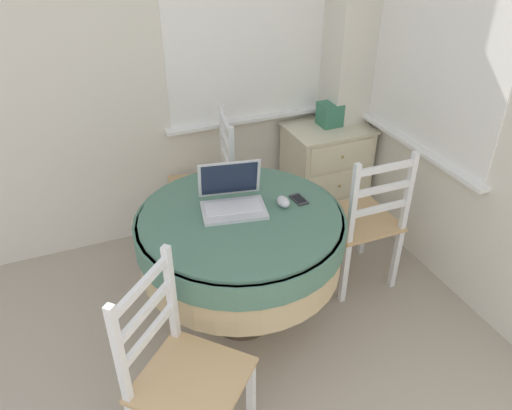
{
  "coord_description": "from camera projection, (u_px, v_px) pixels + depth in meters",
  "views": [
    {
      "loc": [
        0.35,
        0.29,
        2.13
      ],
      "look_at": [
        1.24,
        2.42,
        0.66
      ],
      "focal_mm": 35.0,
      "sensor_mm": 36.0,
      "label": 1
    }
  ],
  "objects": [
    {
      "name": "corner_cabinet",
      "position": [
        325.0,
        171.0,
        3.69
      ],
      "size": [
        0.58,
        0.44,
        0.71
      ],
      "color": "beige",
      "rests_on": "ground_plane"
    },
    {
      "name": "round_dining_table",
      "position": [
        241.0,
        237.0,
        2.61
      ],
      "size": [
        1.09,
        1.09,
        0.73
      ],
      "color": "#4C3D2D",
      "rests_on": "ground_plane"
    },
    {
      "name": "storage_box",
      "position": [
        330.0,
        114.0,
        3.5
      ],
      "size": [
        0.15,
        0.15,
        0.16
      ],
      "color": "#387A5B",
      "rests_on": "corner_cabinet"
    },
    {
      "name": "dining_chair_camera_near",
      "position": [
        182.0,
        374.0,
        2.04
      ],
      "size": [
        0.59,
        0.59,
        0.94
      ],
      "color": "tan",
      "rests_on": "ground_plane"
    },
    {
      "name": "computer_mouse",
      "position": [
        283.0,
        202.0,
        2.59
      ],
      "size": [
        0.06,
        0.09,
        0.05
      ],
      "color": "silver",
      "rests_on": "round_dining_table"
    },
    {
      "name": "dining_chair_near_right_window",
      "position": [
        363.0,
        222.0,
        2.97
      ],
      "size": [
        0.42,
        0.42,
        0.94
      ],
      "color": "tan",
      "rests_on": "ground_plane"
    },
    {
      "name": "cell_phone",
      "position": [
        299.0,
        199.0,
        2.64
      ],
      "size": [
        0.07,
        0.11,
        0.01
      ],
      "color": "#2D2D33",
      "rests_on": "round_dining_table"
    },
    {
      "name": "corner_room_shell",
      "position": [
        320.0,
        110.0,
        2.27
      ],
      "size": [
        4.65,
        5.2,
        2.55
      ],
      "color": "silver",
      "rests_on": "ground_plane"
    },
    {
      "name": "laptop",
      "position": [
        232.0,
        199.0,
        2.57
      ],
      "size": [
        0.37,
        0.32,
        0.23
      ],
      "color": "silver",
      "rests_on": "round_dining_table"
    },
    {
      "name": "dining_chair_near_back_window",
      "position": [
        208.0,
        186.0,
        3.32
      ],
      "size": [
        0.48,
        0.48,
        0.94
      ],
      "color": "tan",
      "rests_on": "ground_plane"
    }
  ]
}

